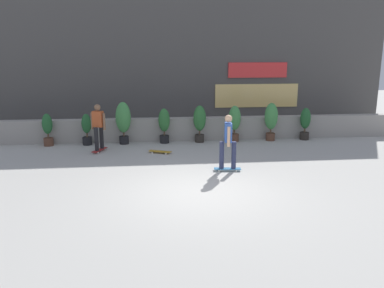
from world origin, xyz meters
name	(u,v)px	position (x,y,z in m)	size (l,w,h in m)	color
ground_plane	(198,192)	(0.00, 0.00, 0.00)	(48.00, 48.00, 0.00)	#B2AFA8
planter_wall	(180,129)	(0.00, 6.00, 0.45)	(18.00, 0.40, 0.90)	gray
building_backdrop	(174,56)	(0.01, 10.00, 3.25)	(20.00, 2.08, 6.50)	#4C4947
potted_plant_0	(48,129)	(-5.02, 5.55, 0.66)	(0.38, 0.38, 1.22)	brown
potted_plant_1	(87,129)	(-3.59, 5.55, 0.63)	(0.36, 0.36, 1.19)	black
potted_plant_2	(123,119)	(-2.20, 5.55, 0.95)	(0.57, 0.57, 1.62)	black
potted_plant_3	(164,124)	(-0.65, 5.55, 0.76)	(0.44, 0.44, 1.35)	black
potted_plant_4	(200,121)	(0.72, 5.55, 0.83)	(0.49, 0.49, 1.44)	#2D2823
potted_plant_5	(235,121)	(2.10, 5.55, 0.81)	(0.47, 0.47, 1.41)	brown
potted_plant_6	(271,119)	(3.57, 5.55, 0.88)	(0.52, 0.52, 1.50)	brown
potted_plant_7	(305,122)	(4.98, 5.55, 0.71)	(0.41, 0.41, 1.29)	#2D2823
skater_far_left	(228,140)	(1.09, 1.70, 0.94)	(0.82, 0.56, 1.70)	#266699
skater_by_wall_right	(98,126)	(-3.00, 4.44, 0.94)	(0.52, 0.82, 1.70)	maroon
skateboard_near_camera	(160,151)	(-0.87, 3.98, 0.06)	(0.81, 0.51, 0.08)	#BF8C26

